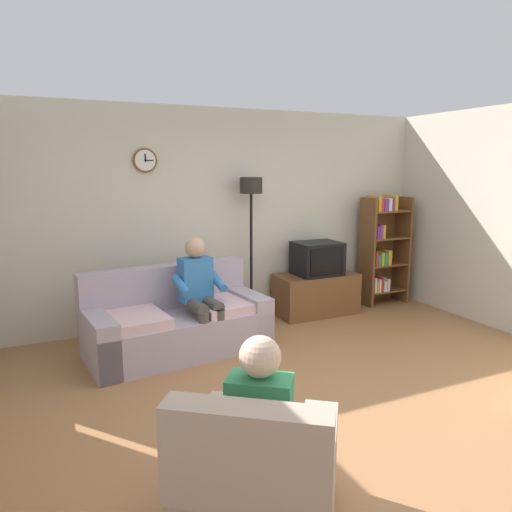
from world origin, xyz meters
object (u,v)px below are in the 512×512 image
object	(u,v)px
couch	(177,323)
tv_stand	(315,294)
person_on_couch	(200,289)
tv	(317,258)
person_in_left_armchair	(263,420)
floor_lamp	(251,209)
bookshelf	(381,248)
armchair_near_window	(260,482)

from	to	relation	value
couch	tv_stand	xyz separation A→B (m)	(2.08, 0.54, -0.04)
person_on_couch	tv	bearing A→B (deg)	18.74
person_in_left_armchair	couch	bearing A→B (deg)	84.79
floor_lamp	person_in_left_armchair	distance (m)	3.69
tv	couch	bearing A→B (deg)	-166.02
couch	person_on_couch	size ratio (longest dim) A/B	1.61
floor_lamp	bookshelf	bearing A→B (deg)	-0.85
floor_lamp	person_on_couch	distance (m)	1.41
couch	floor_lamp	distance (m)	1.75
bookshelf	floor_lamp	bearing A→B (deg)	179.15
armchair_near_window	bookshelf	bearing A→B (deg)	43.58
tv_stand	armchair_near_window	bearing A→B (deg)	-125.93
couch	tv	world-z (taller)	tv
tv	armchair_near_window	bearing A→B (deg)	-126.13
armchair_near_window	couch	bearing A→B (deg)	83.84
armchair_near_window	person_on_couch	world-z (taller)	person_on_couch
tv	bookshelf	world-z (taller)	bookshelf
bookshelf	floor_lamp	xyz separation A→B (m)	(-2.05, 0.03, 0.63)
tv	tv_stand	bearing A→B (deg)	90.00
tv	armchair_near_window	xyz separation A→B (m)	(-2.37, -3.25, -0.48)
tv_stand	armchair_near_window	xyz separation A→B (m)	(-2.37, -3.28, 0.01)
tv_stand	person_on_couch	world-z (taller)	person_on_couch
couch	tv	bearing A→B (deg)	13.98
bookshelf	tv	bearing A→B (deg)	-175.35
tv	person_in_left_armchair	size ratio (longest dim) A/B	0.54
tv	person_on_couch	bearing A→B (deg)	-161.26
floor_lamp	person_on_couch	bearing A→B (deg)	-141.23
couch	floor_lamp	bearing A→B (deg)	28.81
tv_stand	floor_lamp	bearing A→B (deg)	173.81
tv_stand	person_in_left_armchair	size ratio (longest dim) A/B	0.98
bookshelf	person_on_couch	xyz separation A→B (m)	(-2.99, -0.72, -0.12)
armchair_near_window	person_on_couch	bearing A→B (deg)	78.66
armchair_near_window	person_on_couch	xyz separation A→B (m)	(0.53, 2.63, 0.41)
bookshelf	person_in_left_armchair	size ratio (longest dim) A/B	1.42
person_in_left_armchair	armchair_near_window	bearing A→B (deg)	-125.94
couch	tv_stand	bearing A→B (deg)	14.61
tv	person_in_left_armchair	distance (m)	3.94
floor_lamp	armchair_near_window	distance (m)	3.86
bookshelf	armchair_near_window	bearing A→B (deg)	-136.42
floor_lamp	tv	bearing A→B (deg)	-7.70
tv	bookshelf	bearing A→B (deg)	4.65
tv	floor_lamp	size ratio (longest dim) A/B	0.32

